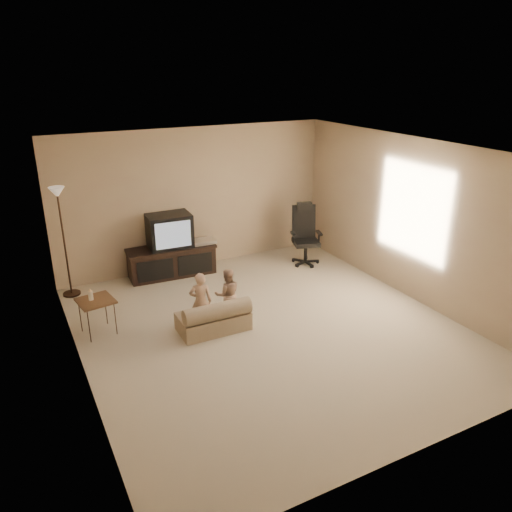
{
  "coord_description": "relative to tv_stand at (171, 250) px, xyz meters",
  "views": [
    {
      "loc": [
        -3.03,
        -5.41,
        3.51
      ],
      "look_at": [
        0.1,
        0.6,
        0.88
      ],
      "focal_mm": 35.0,
      "sensor_mm": 36.0,
      "label": 1
    }
  ],
  "objects": [
    {
      "name": "child_sofa",
      "position": [
        -0.12,
        -2.19,
        -0.27
      ],
      "size": [
        0.98,
        0.56,
        0.48
      ],
      "rotation": [
        0.0,
        0.0,
        -0.01
      ],
      "color": "gray",
      "rests_on": "floor"
    },
    {
      "name": "toddler_right",
      "position": [
        0.19,
        -1.95,
        -0.07
      ],
      "size": [
        0.42,
        0.29,
        0.79
      ],
      "primitive_type": "imported",
      "rotation": [
        0.0,
        0.0,
        2.9
      ],
      "color": "tan",
      "rests_on": "floor"
    },
    {
      "name": "side_table",
      "position": [
        -1.57,
        -1.49,
        0.03
      ],
      "size": [
        0.52,
        0.52,
        0.68
      ],
      "rotation": [
        0.0,
        0.0,
        0.15
      ],
      "color": "brown",
      "rests_on": "floor"
    },
    {
      "name": "room_shell",
      "position": [
        0.58,
        -2.49,
        1.06
      ],
      "size": [
        5.5,
        5.5,
        5.5
      ],
      "color": "silver",
      "rests_on": "floor"
    },
    {
      "name": "floor_lamp",
      "position": [
        -1.72,
        -0.03,
        0.84
      ],
      "size": [
        0.28,
        0.28,
        1.78
      ],
      "color": "black",
      "rests_on": "floor"
    },
    {
      "name": "office_chair",
      "position": [
        2.38,
        -0.61,
        -0.05
      ],
      "size": [
        0.66,
        0.68,
        1.13
      ],
      "rotation": [
        0.0,
        0.0,
        -0.33
      ],
      "color": "black",
      "rests_on": "floor"
    },
    {
      "name": "toddler_left",
      "position": [
        -0.27,
        -2.06,
        -0.03
      ],
      "size": [
        0.37,
        0.32,
        0.86
      ],
      "primitive_type": "imported",
      "rotation": [
        0.0,
        0.0,
        2.81
      ],
      "color": "tan",
      "rests_on": "floor"
    },
    {
      "name": "floor",
      "position": [
        0.58,
        -2.49,
        -0.46
      ],
      "size": [
        5.5,
        5.5,
        0.0
      ],
      "primitive_type": "plane",
      "color": "#B7AB92",
      "rests_on": "ground"
    },
    {
      "name": "tv_stand",
      "position": [
        0.0,
        0.0,
        0.0
      ],
      "size": [
        1.57,
        0.66,
        1.11
      ],
      "rotation": [
        0.0,
        0.0,
        -0.06
      ],
      "color": "black",
      "rests_on": "floor"
    }
  ]
}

